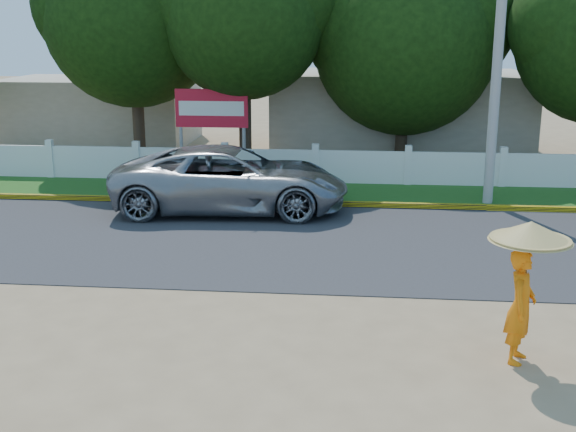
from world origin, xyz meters
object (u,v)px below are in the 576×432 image
object	(u,v)px
monk_with_parasol	(525,271)
billboard	(212,113)
utility_pole	(498,57)
vehicle	(231,179)

from	to	relation	value
monk_with_parasol	billboard	distance (m)	15.73
monk_with_parasol	billboard	world-z (taller)	billboard
utility_pole	billboard	size ratio (longest dim) A/B	2.84
monk_with_parasol	vehicle	bearing A→B (deg)	124.45
utility_pole	billboard	world-z (taller)	utility_pole
utility_pole	monk_with_parasol	world-z (taller)	utility_pole
utility_pole	vehicle	xyz separation A→B (m)	(-7.29, -1.56, -3.28)
utility_pole	billboard	xyz separation A→B (m)	(-8.80, 3.42, -2.04)
utility_pole	billboard	distance (m)	9.66
utility_pole	vehicle	distance (m)	8.15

